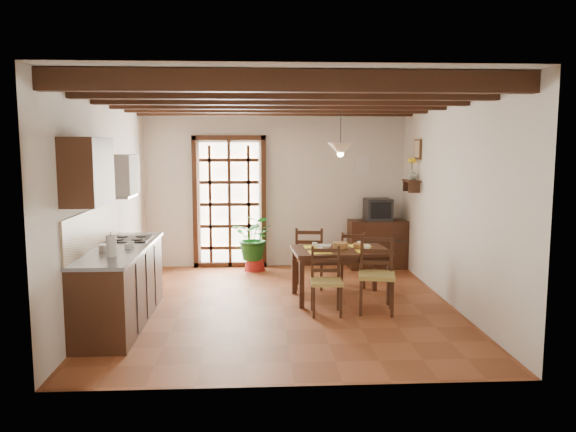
{
  "coord_description": "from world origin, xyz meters",
  "views": [
    {
      "loc": [
        -0.31,
        -7.22,
        2.13
      ],
      "look_at": [
        0.1,
        0.4,
        1.15
      ],
      "focal_mm": 35.0,
      "sensor_mm": 36.0,
      "label": 1
    }
  ],
  "objects": [
    {
      "name": "table_bowl",
      "position": [
        0.58,
        0.32,
        0.73
      ],
      "size": [
        0.27,
        0.27,
        0.05
      ],
      "primitive_type": "imported",
      "rotation": [
        0.0,
        0.0,
        -0.32
      ],
      "color": "white",
      "rests_on": "dining_table"
    },
    {
      "name": "potted_plant",
      "position": [
        -0.37,
        2.14,
        0.57
      ],
      "size": [
        2.19,
        2.02,
        2.01
      ],
      "primitive_type": "imported",
      "rotation": [
        0.0,
        0.0,
        -0.31
      ],
      "color": "#144C19",
      "rests_on": "ground_plane"
    },
    {
      "name": "wall_shelf",
      "position": [
        2.14,
        1.6,
        1.51
      ],
      "size": [
        0.2,
        0.42,
        0.2
      ],
      "color": "#341C10",
      "rests_on": "room_shell"
    },
    {
      "name": "shelf_vase",
      "position": [
        2.14,
        1.6,
        1.65
      ],
      "size": [
        0.15,
        0.15,
        0.15
      ],
      "primitive_type": "imported",
      "color": "#B2BFB2",
      "rests_on": "wall_shelf"
    },
    {
      "name": "pendant_lamp",
      "position": [
        0.81,
        0.39,
        2.08
      ],
      "size": [
        0.36,
        0.36,
        0.84
      ],
      "color": "black",
      "rests_on": "room_shell"
    },
    {
      "name": "room_shell",
      "position": [
        0.0,
        0.0,
        1.82
      ],
      "size": [
        4.52,
        5.02,
        2.81
      ],
      "color": "silver",
      "rests_on": "ground_plane"
    },
    {
      "name": "framed_picture",
      "position": [
        2.22,
        1.6,
        2.05
      ],
      "size": [
        0.03,
        0.32,
        0.32
      ],
      "color": "brown",
      "rests_on": "room_shell"
    },
    {
      "name": "sideboard",
      "position": [
        1.74,
        2.23,
        0.42
      ],
      "size": [
        0.99,
        0.47,
        0.83
      ],
      "primitive_type": "cube",
      "rotation": [
        0.0,
        0.0,
        0.03
      ],
      "color": "#341C10",
      "rests_on": "ground_plane"
    },
    {
      "name": "ground_plane",
      "position": [
        0.0,
        0.0,
        0.0
      ],
      "size": [
        5.0,
        5.0,
        0.0
      ],
      "primitive_type": "plane",
      "color": "brown"
    },
    {
      "name": "chair_near_right",
      "position": [
        1.19,
        -0.34,
        0.3
      ],
      "size": [
        0.52,
        0.5,
        0.97
      ],
      "rotation": [
        0.0,
        0.0,
        -0.19
      ],
      "color": "#A38F45",
      "rests_on": "ground_plane"
    },
    {
      "name": "kitchen_counter",
      "position": [
        -1.96,
        -0.6,
        0.47
      ],
      "size": [
        0.64,
        2.25,
        1.38
      ],
      "color": "#341C10",
      "rests_on": "ground_plane"
    },
    {
      "name": "upper_cabinet",
      "position": [
        -2.08,
        -1.3,
        1.85
      ],
      "size": [
        0.35,
        0.8,
        0.7
      ],
      "primitive_type": "cube",
      "color": "#341C10",
      "rests_on": "room_shell"
    },
    {
      "name": "shelf_flowers",
      "position": [
        2.14,
        1.6,
        1.86
      ],
      "size": [
        0.14,
        0.14,
        0.36
      ],
      "color": "yellow",
      "rests_on": "shelf_vase"
    },
    {
      "name": "chair_far_right",
      "position": [
        1.09,
        0.97,
        0.27
      ],
      "size": [
        0.4,
        0.38,
        0.85
      ],
      "rotation": [
        0.0,
        0.0,
        3.12
      ],
      "color": "#A38F45",
      "rests_on": "ground_plane"
    },
    {
      "name": "ceiling_beams",
      "position": [
        0.0,
        0.0,
        2.69
      ],
      "size": [
        4.5,
        4.34,
        0.2
      ],
      "color": "black",
      "rests_on": "room_shell"
    },
    {
      "name": "chair_far_left",
      "position": [
        0.44,
        0.93,
        0.29
      ],
      "size": [
        0.47,
        0.45,
        0.92
      ],
      "rotation": [
        0.0,
        0.0,
        3.03
      ],
      "color": "#A38F45",
      "rests_on": "ground_plane"
    },
    {
      "name": "counter_items",
      "position": [
        -1.95,
        -0.51,
        0.96
      ],
      "size": [
        0.5,
        1.43,
        0.25
      ],
      "color": "black",
      "rests_on": "kitchen_counter"
    },
    {
      "name": "table_setting",
      "position": [
        0.81,
        0.29,
        0.68
      ],
      "size": [
        0.94,
        0.63,
        0.09
      ],
      "rotation": [
        0.0,
        0.0,
        0.07
      ],
      "color": "yellow",
      "rests_on": "dining_table"
    },
    {
      "name": "plant_pot",
      "position": [
        -0.37,
        2.14,
        0.11
      ],
      "size": [
        0.36,
        0.36,
        0.22
      ],
      "primitive_type": "cone",
      "color": "maroon",
      "rests_on": "ground_plane"
    },
    {
      "name": "fuse_box",
      "position": [
        1.5,
        2.48,
        1.75
      ],
      "size": [
        0.25,
        0.03,
        0.32
      ],
      "primitive_type": "cube",
      "color": "white",
      "rests_on": "room_shell"
    },
    {
      "name": "dining_table",
      "position": [
        0.81,
        0.29,
        0.61
      ],
      "size": [
        1.35,
        0.92,
        0.7
      ],
      "rotation": [
        0.0,
        0.0,
        0.07
      ],
      "color": "#3A1E12",
      "rests_on": "ground_plane"
    },
    {
      "name": "french_door",
      "position": [
        -0.8,
        2.45,
        1.18
      ],
      "size": [
        1.26,
        0.11,
        2.32
      ],
      "color": "white",
      "rests_on": "ground_plane"
    },
    {
      "name": "chair_near_left",
      "position": [
        0.54,
        -0.39,
        0.26
      ],
      "size": [
        0.4,
        0.38,
        0.84
      ],
      "rotation": [
        0.0,
        0.0,
        -0.04
      ],
      "color": "#A38F45",
      "rests_on": "ground_plane"
    },
    {
      "name": "crt_tv",
      "position": [
        1.74,
        2.22,
        1.02
      ],
      "size": [
        0.46,
        0.43,
        0.37
      ],
      "rotation": [
        0.0,
        0.0,
        0.06
      ],
      "color": "black",
      "rests_on": "sideboard"
    },
    {
      "name": "range_hood",
      "position": [
        -2.05,
        -0.05,
        1.73
      ],
      "size": [
        0.38,
        0.6,
        0.54
      ],
      "color": "white",
      "rests_on": "room_shell"
    }
  ]
}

